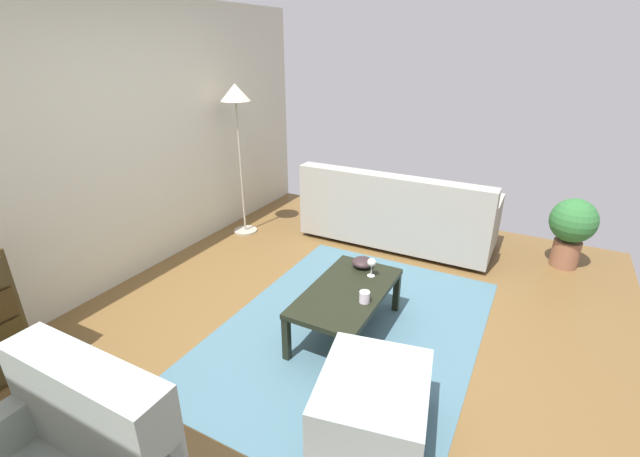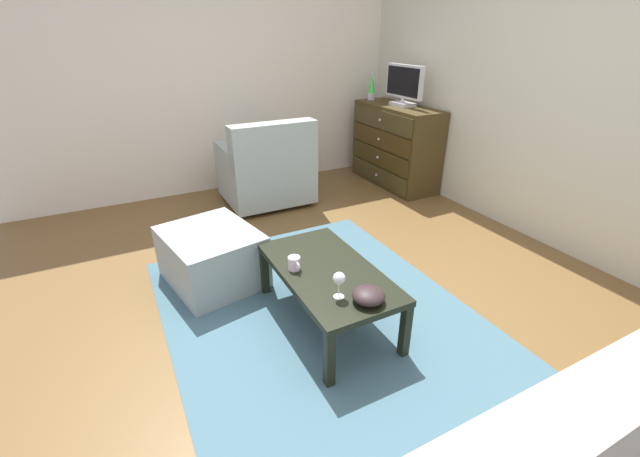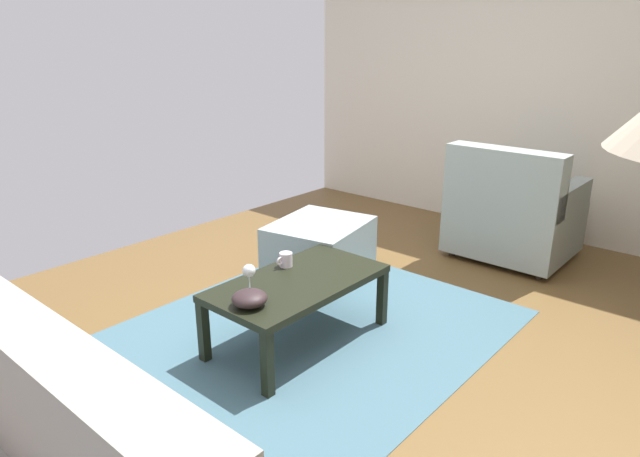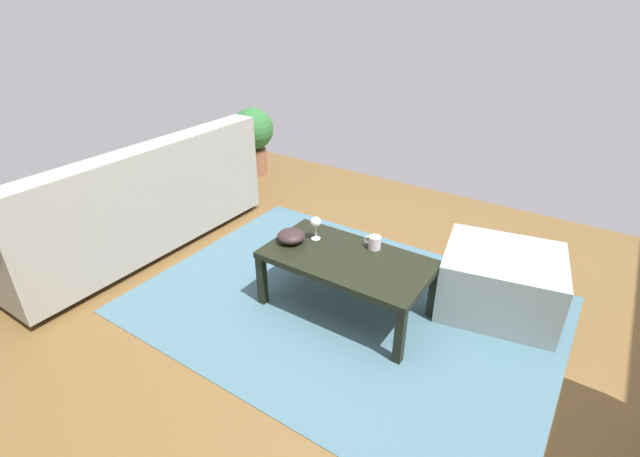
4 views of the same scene
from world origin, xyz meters
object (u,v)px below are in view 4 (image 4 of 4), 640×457
coffee_table (347,263)px  ottoman (500,282)px  mug (374,242)px  couch_large (133,207)px  potted_plant (253,135)px  wine_glass (316,223)px  bowl_decorative (291,236)px

coffee_table → ottoman: size_ratio=1.46×
mug → couch_large: bearing=11.7°
coffee_table → ottoman: 0.98m
couch_large → potted_plant: size_ratio=2.91×
coffee_table → potted_plant: 2.56m
wine_glass → potted_plant: (1.78, -1.43, -0.07)m
wine_glass → potted_plant: bearing=-38.8°
bowl_decorative → ottoman: (-1.20, -0.57, -0.23)m
bowl_decorative → potted_plant: potted_plant is taller
coffee_table → bowl_decorative: (0.40, 0.04, 0.09)m
mug → ottoman: bearing=-153.6°
ottoman → wine_glass: bearing=22.6°
bowl_decorative → ottoman: bearing=-154.4°
couch_large → ottoman: 2.71m
coffee_table → potted_plant: (2.06, -1.51, 0.09)m
mug → bowl_decorative: bearing=24.4°
coffee_table → couch_large: (1.80, 0.21, -0.01)m
mug → couch_large: 1.93m
coffee_table → ottoman: bearing=-146.4°
mug → ottoman: (-0.72, -0.35, -0.23)m
potted_plant → coffee_table: bearing=143.8°
wine_glass → mug: 0.39m
ottoman → bowl_decorative: bearing=25.6°
ottoman → potted_plant: (2.87, -0.98, 0.23)m
mug → potted_plant: (2.15, -1.33, 0.00)m
wine_glass → couch_large: size_ratio=0.07×
couch_large → potted_plant: bearing=-81.2°
couch_large → bowl_decorative: bearing=-173.0°
couch_large → potted_plant: couch_large is taller
wine_glass → ottoman: wine_glass is taller
coffee_table → wine_glass: (0.29, -0.08, 0.16)m
wine_glass → ottoman: (-1.09, -0.45, -0.30)m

